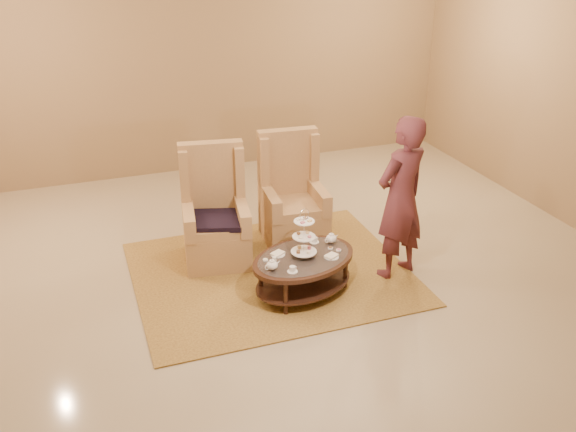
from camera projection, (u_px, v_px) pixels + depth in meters
name	position (u px, v px, depth m)	size (l,w,h in m)	color
ground	(288.00, 295.00, 6.78)	(8.00, 8.00, 0.00)	tan
ceiling	(288.00, 295.00, 6.78)	(8.00, 8.00, 0.02)	beige
wall_back	(195.00, 56.00, 9.43)	(8.00, 0.04, 3.50)	#967852
rug	(271.00, 273.00, 7.19)	(3.01, 2.51, 0.02)	#AA8C3C
tea_table	(304.00, 263.00, 6.69)	(1.37, 1.14, 0.98)	black
armchair_left	(215.00, 222.00, 7.34)	(0.84, 0.86, 1.35)	tan
armchair_right	(292.00, 205.00, 7.80)	(0.78, 0.80, 1.34)	tan
person	(401.00, 199.00, 6.82)	(0.77, 0.63, 1.83)	#532329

